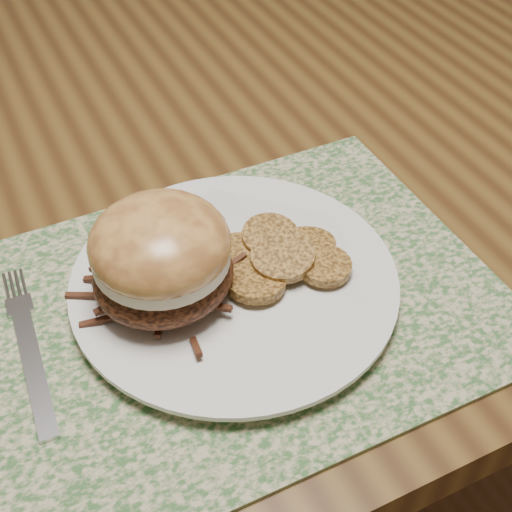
{
  "coord_description": "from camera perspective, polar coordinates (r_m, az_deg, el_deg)",
  "views": [
    {
      "loc": [
        -0.15,
        -0.61,
        1.2
      ],
      "look_at": [
        0.03,
        -0.24,
        0.79
      ],
      "focal_mm": 50.0,
      "sensor_mm": 36.0,
      "label": 1
    }
  ],
  "objects": [
    {
      "name": "dining_table",
      "position": [
        0.82,
        -9.18,
        3.66
      ],
      "size": [
        1.5,
        0.9,
        0.75
      ],
      "color": "brown",
      "rests_on": "ground"
    },
    {
      "name": "placemat",
      "position": [
        0.6,
        -2.22,
        -4.11
      ],
      "size": [
        0.45,
        0.33,
        0.0
      ],
      "primitive_type": "cube",
      "color": "#386232",
      "rests_on": "dining_table"
    },
    {
      "name": "roasted_potatoes",
      "position": [
        0.6,
        1.83,
        -0.05
      ],
      "size": [
        0.13,
        0.11,
        0.03
      ],
      "color": "olive",
      "rests_on": "dinner_plate"
    },
    {
      "name": "dinner_plate",
      "position": [
        0.6,
        -1.73,
        -2.22
      ],
      "size": [
        0.26,
        0.26,
        0.02
      ],
      "primitive_type": "cylinder",
      "color": "white",
      "rests_on": "placemat"
    },
    {
      "name": "ground",
      "position": [
        1.36,
        -5.86,
        -18.41
      ],
      "size": [
        3.5,
        3.5,
        0.0
      ],
      "primitive_type": "plane",
      "color": "brown",
      "rests_on": "ground"
    },
    {
      "name": "fork",
      "position": [
        0.59,
        -17.72,
        -6.85
      ],
      "size": [
        0.03,
        0.18,
        0.0
      ],
      "rotation": [
        0.0,
        0.0,
        -0.06
      ],
      "color": "silver",
      "rests_on": "placemat"
    },
    {
      "name": "pork_sandwich",
      "position": [
        0.56,
        -7.58,
        -0.06
      ],
      "size": [
        0.14,
        0.13,
        0.09
      ],
      "rotation": [
        0.0,
        0.0,
        0.25
      ],
      "color": "black",
      "rests_on": "dinner_plate"
    }
  ]
}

